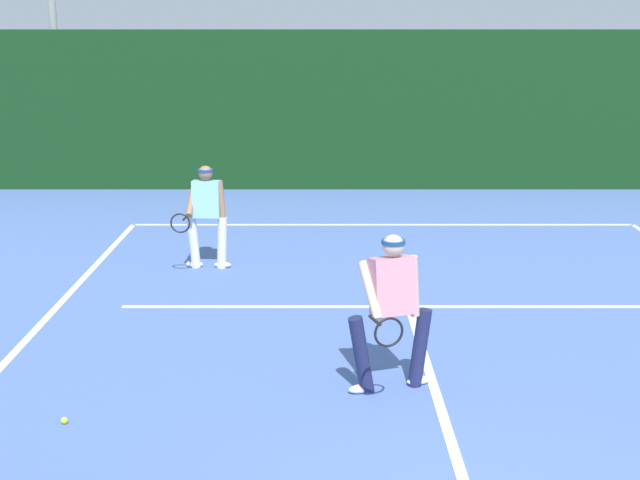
# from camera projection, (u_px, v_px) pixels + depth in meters

# --- Properties ---
(court_line_baseline_far) EXTENTS (9.27, 0.10, 0.01)m
(court_line_baseline_far) POSITION_uv_depth(u_px,v_px,m) (383.00, 225.00, 15.65)
(court_line_baseline_far) COLOR white
(court_line_baseline_far) RESTS_ON ground_plane
(court_line_service) EXTENTS (7.56, 0.10, 0.01)m
(court_line_service) POSITION_uv_depth(u_px,v_px,m) (408.00, 307.00, 11.11)
(court_line_service) COLOR white
(court_line_service) RESTS_ON ground_plane
(court_line_centre) EXTENTS (0.10, 6.40, 0.01)m
(court_line_centre) POSITION_uv_depth(u_px,v_px,m) (439.00, 404.00, 8.26)
(court_line_centre) COLOR white
(court_line_centre) RESTS_ON ground_plane
(player_near) EXTENTS (0.91, 0.92, 1.63)m
(player_near) POSITION_uv_depth(u_px,v_px,m) (391.00, 306.00, 8.38)
(player_near) COLOR #1E234C
(player_near) RESTS_ON ground_plane
(player_far) EXTENTS (0.81, 0.88, 1.57)m
(player_far) POSITION_uv_depth(u_px,v_px,m) (206.00, 213.00, 12.69)
(player_far) COLOR silver
(player_far) RESTS_ON ground_plane
(tennis_ball) EXTENTS (0.07, 0.07, 0.07)m
(tennis_ball) POSITION_uv_depth(u_px,v_px,m) (372.00, 304.00, 11.13)
(tennis_ball) COLOR #D1E033
(tennis_ball) RESTS_ON ground_plane
(tennis_ball_extra) EXTENTS (0.07, 0.07, 0.07)m
(tennis_ball_extra) POSITION_uv_depth(u_px,v_px,m) (64.00, 421.00, 7.85)
(tennis_ball_extra) COLOR #D1E033
(tennis_ball_extra) RESTS_ON ground_plane
(back_fence_windscreen) EXTENTS (19.47, 0.12, 3.50)m
(back_fence_windscreen) POSITION_uv_depth(u_px,v_px,m) (373.00, 111.00, 18.63)
(back_fence_windscreen) COLOR #113515
(back_fence_windscreen) RESTS_ON ground_plane
(light_pole) EXTENTS (0.55, 0.44, 6.39)m
(light_pole) POSITION_uv_depth(u_px,v_px,m) (52.00, 7.00, 19.71)
(light_pole) COLOR #9EA39E
(light_pole) RESTS_ON ground_plane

